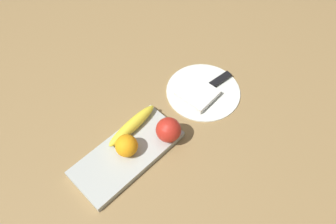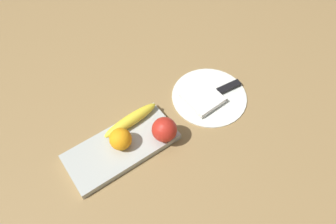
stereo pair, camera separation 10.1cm
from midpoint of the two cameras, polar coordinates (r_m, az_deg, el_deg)
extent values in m
plane|color=olive|center=(1.02, -9.32, -6.09)|extent=(2.40, 2.40, 0.00)
cube|color=#B3BAB5|center=(0.99, -10.17, -7.49)|extent=(0.34, 0.16, 0.02)
sphere|color=red|center=(0.96, -2.92, -3.41)|extent=(0.08, 0.08, 0.08)
ellipsoid|color=yellow|center=(1.01, -9.25, -2.54)|extent=(0.20, 0.05, 0.04)
sphere|color=orange|center=(0.96, -10.43, -6.16)|extent=(0.07, 0.07, 0.07)
cylinder|color=white|center=(1.13, 3.74, 3.60)|extent=(0.26, 0.26, 0.01)
cube|color=white|center=(1.10, 2.64, 3.14)|extent=(0.12, 0.12, 0.02)
cube|color=silver|center=(1.13, 4.59, 4.05)|extent=(0.15, 0.04, 0.00)
cube|color=black|center=(1.15, 6.84, 5.62)|extent=(0.09, 0.03, 0.01)
camera|label=1|loc=(0.05, -92.87, -4.00)|focal=34.24mm
camera|label=2|loc=(0.05, 87.13, 4.00)|focal=34.24mm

